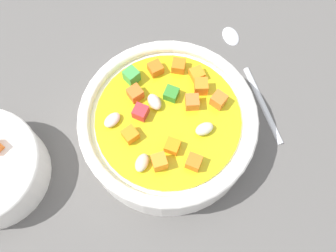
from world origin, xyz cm
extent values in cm
cube|color=#565451|center=(0.00, 0.00, -1.00)|extent=(140.00, 140.00, 2.00)
cylinder|color=white|center=(0.00, 0.00, 2.45)|extent=(20.26, 20.26, 4.89)
torus|color=white|center=(0.00, 0.00, 5.32)|extent=(20.47, 20.47, 1.42)
cylinder|color=gold|center=(0.00, 0.00, 5.09)|extent=(16.58, 16.58, 0.40)
ellipsoid|color=beige|center=(0.90, -2.15, 5.90)|extent=(1.76, 2.33, 1.22)
cube|color=orange|center=(-0.89, 5.93, 6.03)|extent=(2.11, 2.11, 1.47)
ellipsoid|color=beige|center=(-3.29, 2.71, 5.89)|extent=(2.26, 1.63, 1.21)
cube|color=#32822A|center=(-1.24, -2.50, 5.89)|extent=(2.11, 2.11, 1.20)
cube|color=orange|center=(-3.21, -5.68, 5.93)|extent=(2.03, 2.03, 1.28)
cube|color=red|center=(2.76, -1.39, 5.99)|extent=(2.11, 2.11, 1.40)
cube|color=green|center=(2.42, -6.03, 6.16)|extent=(1.98, 1.98, 1.73)
cube|color=orange|center=(-6.01, 0.17, 6.07)|extent=(2.08, 2.08, 1.55)
cube|color=orange|center=(-0.54, -6.22, 5.92)|extent=(1.73, 1.73, 1.25)
cube|color=orange|center=(-4.90, -4.01, 5.85)|extent=(1.64, 1.64, 1.12)
cube|color=orange|center=(-4.69, -2.20, 6.15)|extent=(1.87, 1.87, 1.73)
ellipsoid|color=beige|center=(6.01, -1.57, 5.77)|extent=(2.48, 2.18, 0.95)
cube|color=orange|center=(-3.09, -0.71, 6.03)|extent=(1.83, 1.83, 1.49)
cube|color=orange|center=(0.68, 3.50, 5.91)|extent=(2.11, 2.11, 1.24)
cube|color=orange|center=(2.66, -3.81, 5.99)|extent=(1.87, 1.87, 1.41)
cube|color=orange|center=(2.57, 4.79, 6.18)|extent=(1.54, 1.54, 1.78)
cube|color=orange|center=(4.60, 0.79, 5.93)|extent=(1.89, 1.89, 1.27)
ellipsoid|color=beige|center=(4.32, 4.22, 5.87)|extent=(2.37, 2.47, 1.17)
cylinder|color=silver|center=(-12.93, 0.43, 0.38)|extent=(0.81, 11.28, 0.76)
ellipsoid|color=silver|center=(-12.98, -11.17, 0.39)|extent=(2.20, 3.19, 0.78)
camera|label=1|loc=(5.32, 15.90, 44.64)|focal=40.69mm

